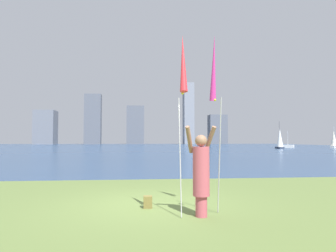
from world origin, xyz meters
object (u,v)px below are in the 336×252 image
Objects in this scene: sailboat_4 at (280,139)px; person at (201,172)px; bag at (148,202)px; sailboat_5 at (334,140)px; kite_flag_left at (183,68)px; sailboat_0 at (288,146)px; kite_flag_right at (214,72)px.

person is at bearing -118.06° from sailboat_4.
bag is 53.98m from sailboat_4.
sailboat_5 is (39.61, 49.70, 1.55)m from bag.
person is 2.29m from kite_flag_left.
sailboat_0 reaches higher than bag.
kite_flag_left is (-0.45, -0.35, 2.22)m from person.
kite_flag_right reaches higher than person.
kite_flag_left is at bearing -118.30° from sailboat_4.
sailboat_5 is at bearing 52.78° from kite_flag_right.
bag is 0.07× the size of sailboat_5.
kite_flag_left reaches higher than person.
sailboat_4 is (25.50, 47.84, 0.85)m from person.
sailboat_5 is at bearing 51.44° from bag.
sailboat_4 is 13.27m from sailboat_5.
person is at bearing -127.23° from sailboat_5.
sailboat_4 is at bearing 78.27° from person.
sailboat_5 is (38.02, 50.06, -1.65)m from kite_flag_right.
kite_flag_right is 3.59m from bag.
sailboat_5 reaches higher than kite_flag_right.
sailboat_5 reaches higher than sailboat_0.
sailboat_5 is (12.97, 2.79, -0.13)m from sailboat_4.
kite_flag_left reaches higher than sailboat_0.
sailboat_0 is at bearing 77.01° from person.
kite_flag_right is 62.88m from sailboat_5.
sailboat_5 reaches higher than bag.
kite_flag_left is 3.38m from bag.
kite_flag_right is (0.45, 0.57, 2.37)m from person.
kite_flag_right is (0.90, 0.92, 0.15)m from kite_flag_left.
bag is 63.58m from sailboat_5.
bag is 0.08× the size of sailboat_0.
person is 0.51× the size of kite_flag_left.
sailboat_4 reaches higher than sailboat_5.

